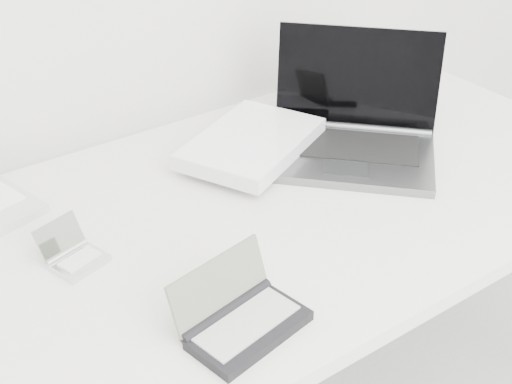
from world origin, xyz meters
TOP-DOWN VIEW (x-y plane):
  - desk at (0.00, 1.55)m, footprint 1.60×0.80m
  - laptop_large at (0.20, 1.65)m, footprint 0.59×0.51m
  - pda_silver at (-0.36, 1.58)m, footprint 0.11×0.12m
  - palmtop_charcoal at (-0.22, 1.28)m, footprint 0.20×0.16m

SIDE VIEW (x-z plane):
  - desk at x=0.00m, z-range 0.32..1.05m
  - pda_silver at x=-0.36m, z-range 0.71..0.78m
  - palmtop_charcoal at x=-0.22m, z-range 0.70..0.80m
  - laptop_large at x=0.20m, z-range 0.65..0.89m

